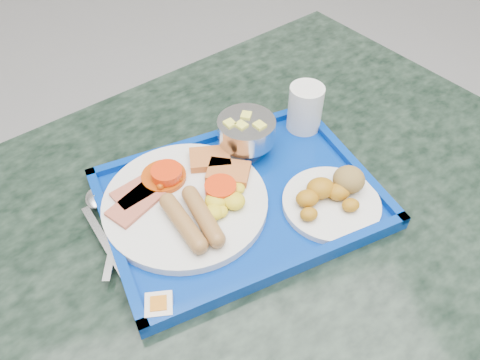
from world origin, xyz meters
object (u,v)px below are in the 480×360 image
at_px(fruit_bowl, 246,131).
at_px(table, 231,274).
at_px(juice_cup, 305,107).
at_px(tray, 240,200).
at_px(main_plate, 191,199).
at_px(bread_plate, 333,196).

bearing_deg(fruit_bowl, table, -117.21).
distance_m(fruit_bowl, juice_cup, 0.12).
height_order(table, fruit_bowl, fruit_bowl).
bearing_deg(tray, main_plate, 175.38).
height_order(main_plate, fruit_bowl, fruit_bowl).
distance_m(table, bread_plate, 0.27).
bearing_deg(main_plate, juice_cup, 29.16).
xyz_separation_m(bread_plate, fruit_bowl, (-0.10, 0.15, 0.03)).
bearing_deg(juice_cup, tray, -138.93).
xyz_separation_m(tray, fruit_bowl, (0.04, 0.10, 0.05)).
xyz_separation_m(tray, bread_plate, (0.13, -0.05, 0.02)).
distance_m(tray, fruit_bowl, 0.12).
bearing_deg(main_plate, bread_plate, -14.50).
distance_m(table, juice_cup, 0.34).
relative_size(bread_plate, fruit_bowl, 1.56).
distance_m(main_plate, bread_plate, 0.22).
bearing_deg(bread_plate, fruit_bowl, 122.38).
height_order(fruit_bowl, juice_cup, juice_cup).
xyz_separation_m(table, fruit_bowl, (0.06, 0.11, 0.24)).
bearing_deg(fruit_bowl, tray, -110.78).
relative_size(main_plate, juice_cup, 2.99).
distance_m(tray, bread_plate, 0.14).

